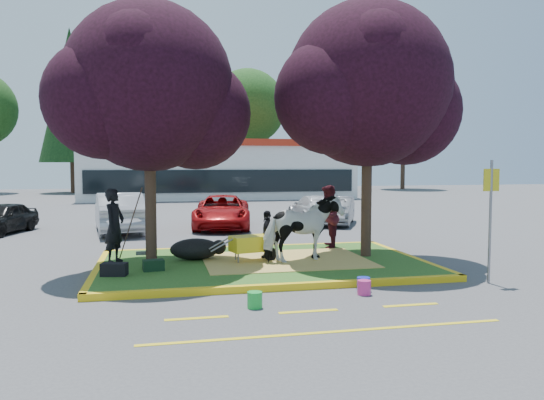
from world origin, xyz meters
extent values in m
plane|color=#424244|center=(0.00, 0.00, 0.00)|extent=(90.00, 90.00, 0.00)
cube|color=#24551A|center=(0.00, 0.00, 0.07)|extent=(8.00, 5.00, 0.15)
cube|color=yellow|center=(0.00, -2.58, 0.07)|extent=(8.30, 0.16, 0.15)
cube|color=yellow|center=(0.00, 2.58, 0.07)|extent=(8.30, 0.16, 0.15)
cube|color=yellow|center=(-4.08, 0.00, 0.07)|extent=(0.16, 5.30, 0.15)
cube|color=yellow|center=(4.08, 0.00, 0.07)|extent=(0.16, 5.30, 0.15)
cube|color=#D1B856|center=(0.60, 0.00, 0.15)|extent=(4.20, 3.00, 0.01)
cylinder|color=black|center=(-2.80, 0.40, 1.91)|extent=(0.28, 0.28, 3.53)
sphere|color=black|center=(-2.80, 0.40, 4.56)|extent=(4.20, 4.20, 4.20)
sphere|color=black|center=(-1.64, 0.60, 3.93)|extent=(2.86, 2.86, 2.86)
sphere|color=black|center=(-3.85, 0.10, 4.18)|extent=(2.86, 2.86, 2.86)
cylinder|color=black|center=(2.90, 0.20, 2.00)|extent=(0.28, 0.28, 3.70)
sphere|color=black|center=(2.90, 0.20, 4.77)|extent=(4.40, 4.40, 4.40)
sphere|color=black|center=(4.11, 0.40, 4.11)|extent=(2.99, 2.99, 2.99)
sphere|color=black|center=(1.80, -0.10, 4.37)|extent=(2.99, 2.99, 2.99)
cube|color=yellow|center=(-2.00, -4.20, 0.00)|extent=(1.10, 0.12, 0.01)
cube|color=yellow|center=(0.00, -4.20, 0.00)|extent=(1.10, 0.12, 0.01)
cube|color=yellow|center=(2.00, -4.20, 0.00)|extent=(1.10, 0.12, 0.01)
cube|color=yellow|center=(0.00, -5.40, 0.00)|extent=(6.00, 0.10, 0.01)
cube|color=silver|center=(2.00, 28.00, 2.00)|extent=(20.00, 8.00, 4.00)
cube|color=#A92412|center=(2.00, 28.00, 4.15)|extent=(20.40, 8.40, 0.50)
cube|color=black|center=(2.00, 23.95, 1.40)|extent=(19.00, 0.10, 1.60)
cylinder|color=black|center=(-10.00, 37.00, 1.96)|extent=(0.44, 0.44, 3.92)
cone|color=black|center=(-10.00, 37.00, 8.68)|extent=(5.60, 5.60, 11.90)
cylinder|color=black|center=(-2.00, 38.50, 1.54)|extent=(0.44, 0.44, 3.08)
sphere|color=#143811|center=(-2.00, 38.50, 6.82)|extent=(6.16, 6.16, 6.16)
cylinder|color=black|center=(6.00, 37.50, 1.82)|extent=(0.44, 0.44, 3.64)
sphere|color=#143811|center=(6.00, 37.50, 8.06)|extent=(7.28, 7.28, 7.28)
cylinder|color=black|center=(14.00, 38.00, 1.75)|extent=(0.44, 0.44, 3.50)
cone|color=black|center=(14.00, 38.00, 7.75)|extent=(5.00, 5.00, 10.62)
cylinder|color=black|center=(22.00, 37.00, 1.61)|extent=(0.44, 0.44, 3.22)
sphere|color=#143811|center=(22.00, 37.00, 7.13)|extent=(6.44, 6.44, 6.44)
imported|color=silver|center=(0.98, -0.28, 1.01)|extent=(2.20, 1.43, 1.71)
ellipsoid|color=black|center=(-1.69, 0.60, 0.43)|extent=(1.31, 0.77, 0.56)
imported|color=black|center=(-3.70, 0.60, 1.09)|extent=(0.69, 0.81, 1.88)
imported|color=#40121B|center=(2.32, 1.73, 1.08)|extent=(0.96, 1.08, 1.87)
imported|color=black|center=(0.21, 0.44, 0.79)|extent=(0.58, 0.81, 1.27)
cylinder|color=black|center=(0.21, 0.01, 0.33)|extent=(0.36, 0.15, 0.35)
cylinder|color=slate|center=(-0.67, -0.20, 0.28)|extent=(0.04, 0.04, 0.25)
cylinder|color=slate|center=(-0.67, 0.23, 0.28)|extent=(0.04, 0.04, 0.25)
cube|color=gold|center=(-0.33, 0.01, 0.62)|extent=(1.09, 0.80, 0.39)
cylinder|color=slate|center=(-1.06, -0.20, 0.64)|extent=(0.63, 0.19, 0.32)
cylinder|color=slate|center=(-1.06, 0.23, 0.64)|extent=(0.63, 0.19, 0.32)
cube|color=black|center=(-3.60, -1.01, 0.29)|extent=(0.62, 0.42, 0.29)
cube|color=black|center=(-2.74, -0.63, 0.28)|extent=(0.52, 0.36, 0.26)
cylinder|color=slate|center=(4.55, -2.88, 1.37)|extent=(0.06, 0.06, 2.74)
cube|color=gold|center=(4.55, -2.88, 2.30)|extent=(0.38, 0.04, 0.49)
cylinder|color=green|center=(-0.90, -3.76, 0.15)|extent=(0.36, 0.36, 0.30)
cylinder|color=#CA2D7B|center=(1.45, -3.26, 0.15)|extent=(0.30, 0.30, 0.30)
cylinder|color=#1728BF|center=(1.55, -2.98, 0.15)|extent=(0.35, 0.35, 0.29)
imported|color=black|center=(-8.41, 8.43, 0.59)|extent=(2.33, 3.74, 1.19)
imported|color=#A7A8AF|center=(-4.09, 7.92, 0.77)|extent=(2.27, 4.86, 1.54)
imported|color=#9C0D0E|center=(-0.03, 8.44, 0.67)|extent=(2.95, 5.13, 1.35)
imported|color=silver|center=(4.26, 9.45, 0.62)|extent=(1.83, 4.30, 1.24)
imported|color=slate|center=(5.00, 8.58, 0.61)|extent=(2.71, 3.90, 1.22)
camera|label=1|loc=(-2.63, -13.22, 2.67)|focal=35.00mm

